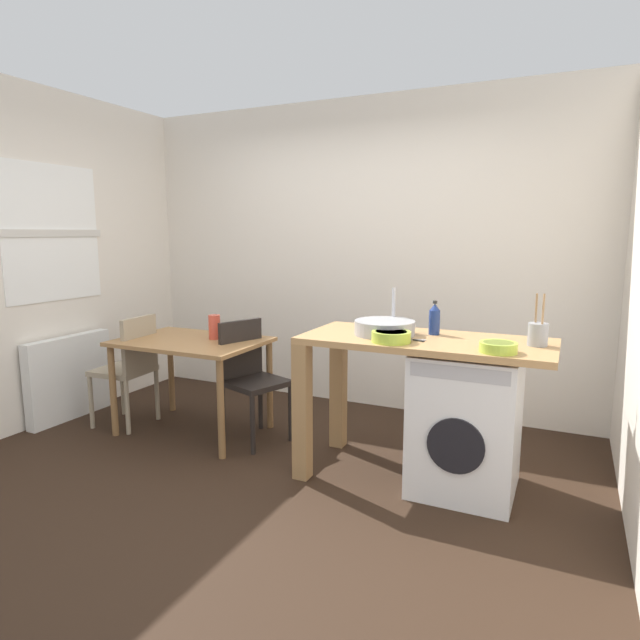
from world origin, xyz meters
name	(u,v)px	position (x,y,z in m)	size (l,w,h in m)	color
ground_plane	(257,477)	(0.00, 0.00, 0.00)	(5.46, 5.46, 0.00)	black
wall_back	(357,256)	(0.00, 1.75, 1.35)	(4.60, 0.10, 2.70)	silver
wall_window_side	(16,259)	(-2.15, 0.00, 1.35)	(0.12, 3.80, 2.70)	silver
radiator	(70,377)	(-2.02, 0.30, 0.35)	(0.10, 0.80, 0.70)	white
dining_table	(192,352)	(-0.87, 0.48, 0.64)	(1.10, 0.76, 0.74)	#9E7042
chair_person_seat	(130,364)	(-1.42, 0.38, 0.51)	(0.43, 0.43, 0.90)	gray
chair_opposite	(250,373)	(-0.39, 0.55, 0.51)	(0.51, 0.51, 0.90)	black
kitchen_counter	(392,360)	(0.76, 0.41, 0.76)	(1.50, 0.68, 0.92)	tan
washing_machine	(466,421)	(1.23, 0.41, 0.43)	(0.60, 0.61, 0.86)	white
sink_basin	(385,328)	(0.71, 0.41, 0.97)	(0.38, 0.38, 0.09)	#9EA0A5
tap	(394,309)	(0.71, 0.59, 1.06)	(0.02, 0.02, 0.28)	#B2B2B7
bottle_tall_green	(434,319)	(0.99, 0.55, 1.02)	(0.07, 0.07, 0.21)	navy
mixing_bowl	(391,336)	(0.82, 0.21, 0.96)	(0.23, 0.23, 0.06)	#A8C63D
utensil_crock	(538,334)	(1.60, 0.46, 0.99)	(0.11, 0.11, 0.30)	gray
colander	(498,347)	(1.42, 0.19, 0.95)	(0.20, 0.20, 0.06)	#A8C63D
vase	(214,327)	(-0.72, 0.58, 0.83)	(0.09, 0.09, 0.19)	#D84C38
scissors	(413,340)	(0.92, 0.31, 0.92)	(0.15, 0.06, 0.01)	#B2B2B7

